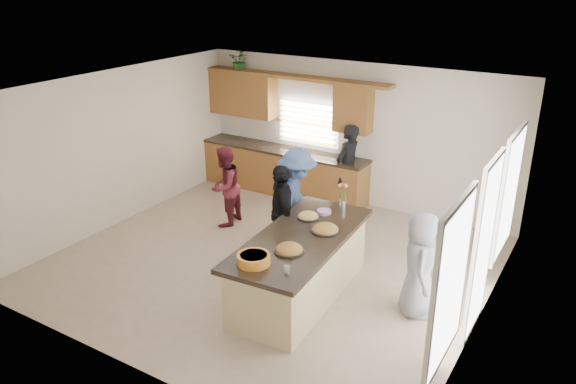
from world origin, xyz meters
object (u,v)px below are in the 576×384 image
Objects in this scene: salad_bowl at (254,259)px; woman_left_mid at (225,186)px; island at (301,268)px; woman_left_front at (281,214)px; woman_right_front at (419,264)px; woman_left_back at (347,167)px; woman_right_back at (297,201)px.

woman_left_mid is (-2.28, 2.39, -0.28)m from salad_bowl.
island is at bearing 83.32° from salad_bowl.
woman_left_mid is at bearing -155.53° from woman_left_front.
woman_left_mid is 0.99× the size of woman_right_front.
woman_left_front is at bearing 111.16° from salad_bowl.
woman_left_back is 1.14× the size of woman_right_front.
island is 6.56× the size of salad_bowl.
woman_left_back is 0.97× the size of woman_right_back.
woman_left_front is (-0.67, 1.74, -0.21)m from salad_bowl.
island is at bearing 23.42° from woman_left_back.
woman_right_front is (2.36, -0.31, -0.07)m from woman_left_front.
woman_left_front is 0.93× the size of woman_right_back.
woman_right_back is (0.00, 0.47, 0.06)m from woman_left_front.
woman_right_front is at bearing 70.25° from woman_left_mid.
island is 1.51m from woman_right_back.
salad_bowl is 1.87m from woman_left_front.
woman_right_front is (2.39, -2.76, -0.10)m from woman_left_back.
woman_left_back reaches higher than island.
woman_left_back is at bearing -21.34° from woman_right_back.
island is at bearing -169.74° from woman_right_back.
woman_left_back is at bearing 20.12° from woman_right_front.
woman_right_back reaches higher than salad_bowl.
woman_right_back reaches higher than island.
salad_bowl is 4.25m from woman_left_back.
woman_right_front is at bearing 40.33° from salad_bowl.
woman_right_back reaches higher than woman_left_mid.
island is 1.69× the size of woman_left_front.
salad_bowl is at bearing -22.23° from woman_left_front.
woman_left_mid reaches higher than salad_bowl.
woman_left_back reaches higher than salad_bowl.
salad_bowl is at bearing 109.56° from woman_right_front.
salad_bowl is 0.24× the size of woman_right_back.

